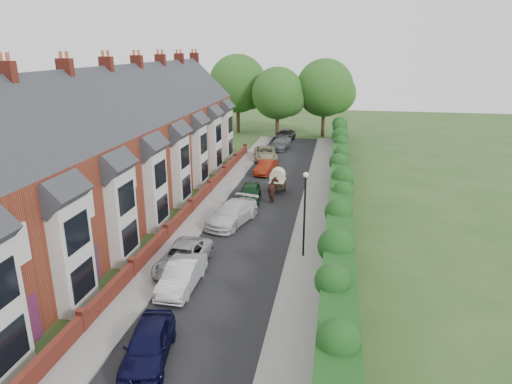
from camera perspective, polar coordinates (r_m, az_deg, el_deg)
ground at (r=24.01m, az=-3.18°, el=-11.62°), size 140.00×140.00×0.00m
road at (r=33.90m, az=0.26°, el=-2.53°), size 6.00×58.00×0.02m
pavement_hedge_side at (r=33.47m, az=7.20°, el=-2.86°), size 2.20×58.00×0.12m
pavement_house_side at (r=34.72m, az=-6.02°, el=-2.05°), size 1.70×58.00×0.12m
kerb_hedge_side at (r=33.53m, az=5.41°, el=-2.75°), size 0.18×58.00×0.13m
kerb_house_side at (r=34.51m, az=-4.74°, el=-2.13°), size 0.18×58.00×0.13m
hedge at (r=32.93m, az=10.43°, el=-0.52°), size 2.10×58.00×2.85m
terrace_row at (r=34.97m, az=-17.08°, el=4.93°), size 9.05×40.50×11.50m
garden_wall_row at (r=33.97m, az=-8.12°, el=-1.87°), size 0.35×40.35×1.10m
lamppost at (r=25.80m, az=6.12°, el=-1.51°), size 0.32×0.32×5.16m
tree_far_left at (r=61.18m, az=3.06°, el=12.06°), size 7.14×6.80×9.29m
tree_far_right at (r=62.66m, az=8.93°, el=12.56°), size 7.98×7.60×10.31m
tree_far_back at (r=65.04m, az=-1.92°, el=13.21°), size 8.40×8.00×10.82m
car_navy at (r=19.19m, az=-13.33°, el=-18.01°), size 2.35×4.35×1.41m
car_silver_a at (r=23.79m, az=-9.26°, el=-10.23°), size 1.49×4.24×1.39m
car_silver_b at (r=25.67m, az=-9.08°, el=-8.09°), size 2.36×4.90×1.35m
car_white at (r=31.59m, az=-3.02°, el=-2.68°), size 3.35×5.51×1.49m
car_green at (r=36.20m, az=-0.77°, el=-0.06°), size 2.08×4.20×1.38m
car_red at (r=44.06m, az=1.28°, el=3.14°), size 1.96×4.12×1.30m
car_beige at (r=49.57m, az=1.19°, el=4.86°), size 3.33×5.40×1.40m
car_grey at (r=54.86m, az=3.12°, el=6.09°), size 2.54×4.98×1.39m
car_black at (r=59.72m, az=3.63°, el=7.12°), size 2.85×4.85×1.55m
horse at (r=36.22m, az=2.23°, el=0.24°), size 1.34×2.22×1.75m
horse_cart at (r=38.24m, az=2.71°, el=1.68°), size 1.30×2.88×2.07m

